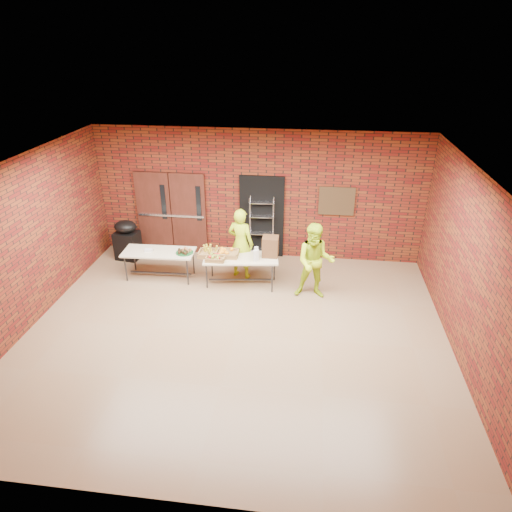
{
  "coord_description": "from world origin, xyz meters",
  "views": [
    {
      "loc": [
        1.3,
        -7.02,
        5.23
      ],
      "look_at": [
        0.22,
        1.4,
        0.99
      ],
      "focal_mm": 32.0,
      "sensor_mm": 36.0,
      "label": 1
    }
  ],
  "objects_px": {
    "coffee_dispenser": "(270,246)",
    "table_left": "(159,254)",
    "wire_rack": "(262,228)",
    "volunteer_woman": "(241,243)",
    "volunteer_man": "(315,262)",
    "table_right": "(241,260)",
    "covered_grill": "(127,240)"
  },
  "relations": [
    {
      "from": "table_right",
      "to": "covered_grill",
      "type": "bearing_deg",
      "value": 155.45
    },
    {
      "from": "wire_rack",
      "to": "coffee_dispenser",
      "type": "distance_m",
      "value": 1.29
    },
    {
      "from": "coffee_dispenser",
      "to": "covered_grill",
      "type": "xyz_separation_m",
      "value": [
        -3.68,
        0.78,
        -0.4
      ]
    },
    {
      "from": "table_left",
      "to": "volunteer_man",
      "type": "distance_m",
      "value": 3.58
    },
    {
      "from": "table_left",
      "to": "volunteer_woman",
      "type": "bearing_deg",
      "value": 7.58
    },
    {
      "from": "table_right",
      "to": "covered_grill",
      "type": "xyz_separation_m",
      "value": [
        -3.03,
        0.94,
        -0.11
      ]
    },
    {
      "from": "table_right",
      "to": "coffee_dispenser",
      "type": "bearing_deg",
      "value": 7.01
    },
    {
      "from": "coffee_dispenser",
      "to": "volunteer_man",
      "type": "distance_m",
      "value": 1.11
    },
    {
      "from": "wire_rack",
      "to": "volunteer_woman",
      "type": "xyz_separation_m",
      "value": [
        -0.36,
        -1.02,
        0.03
      ]
    },
    {
      "from": "table_left",
      "to": "volunteer_woman",
      "type": "xyz_separation_m",
      "value": [
        1.86,
        0.31,
        0.22
      ]
    },
    {
      "from": "covered_grill",
      "to": "volunteer_woman",
      "type": "distance_m",
      "value": 3.04
    },
    {
      "from": "volunteer_man",
      "to": "volunteer_woman",
      "type": "bearing_deg",
      "value": 157.97
    },
    {
      "from": "covered_grill",
      "to": "volunteer_man",
      "type": "xyz_separation_m",
      "value": [
        4.67,
        -1.26,
        0.33
      ]
    },
    {
      "from": "table_left",
      "to": "coffee_dispenser",
      "type": "distance_m",
      "value": 2.58
    },
    {
      "from": "covered_grill",
      "to": "table_right",
      "type": "bearing_deg",
      "value": -9.18
    },
    {
      "from": "table_left",
      "to": "covered_grill",
      "type": "bearing_deg",
      "value": 140.39
    },
    {
      "from": "coffee_dispenser",
      "to": "volunteer_man",
      "type": "relative_size",
      "value": 0.27
    },
    {
      "from": "table_right",
      "to": "volunteer_woman",
      "type": "xyz_separation_m",
      "value": [
        -0.06,
        0.38,
        0.22
      ]
    },
    {
      "from": "coffee_dispenser",
      "to": "volunteer_woman",
      "type": "distance_m",
      "value": 0.74
    },
    {
      "from": "volunteer_woman",
      "to": "volunteer_man",
      "type": "relative_size",
      "value": 1.0
    },
    {
      "from": "wire_rack",
      "to": "volunteer_man",
      "type": "bearing_deg",
      "value": -55.91
    },
    {
      "from": "table_right",
      "to": "covered_grill",
      "type": "distance_m",
      "value": 3.18
    },
    {
      "from": "table_left",
      "to": "table_right",
      "type": "relative_size",
      "value": 0.96
    },
    {
      "from": "table_left",
      "to": "volunteer_woman",
      "type": "distance_m",
      "value": 1.89
    },
    {
      "from": "coffee_dispenser",
      "to": "table_left",
      "type": "bearing_deg",
      "value": -178.02
    },
    {
      "from": "wire_rack",
      "to": "coffee_dispenser",
      "type": "bearing_deg",
      "value": -78.32
    },
    {
      "from": "table_left",
      "to": "volunteer_man",
      "type": "height_order",
      "value": "volunteer_man"
    },
    {
      "from": "table_left",
      "to": "covered_grill",
      "type": "xyz_separation_m",
      "value": [
        -1.12,
        0.87,
        -0.11
      ]
    },
    {
      "from": "volunteer_woman",
      "to": "volunteer_man",
      "type": "bearing_deg",
      "value": 172.73
    },
    {
      "from": "wire_rack",
      "to": "coffee_dispenser",
      "type": "relative_size",
      "value": 3.51
    },
    {
      "from": "covered_grill",
      "to": "volunteer_man",
      "type": "relative_size",
      "value": 0.6
    },
    {
      "from": "table_left",
      "to": "volunteer_woman",
      "type": "relative_size",
      "value": 0.99
    }
  ]
}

